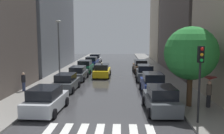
{
  "coord_description": "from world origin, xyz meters",
  "views": [
    {
      "loc": [
        1.11,
        -9.82,
        4.93
      ],
      "look_at": [
        0.04,
        18.33,
        1.37
      ],
      "focal_mm": 37.87,
      "sensor_mm": 36.0,
      "label": 1
    }
  ],
  "objects_px": {
    "parked_car_left_nearest": "(46,100)",
    "parked_car_left_fifth": "(92,62)",
    "parked_car_right_fourth": "(140,66)",
    "pedestrian_near_tree": "(24,81)",
    "parked_car_left_second": "(66,83)",
    "parked_car_left_sixth": "(95,59)",
    "traffic_light_right_corner": "(200,67)",
    "parked_car_right_third": "(145,73)",
    "parked_car_left_third": "(78,73)",
    "street_tree_right": "(191,53)",
    "parked_car_right_nearest": "(161,100)",
    "taxi_midroad": "(102,71)",
    "pedestrian_by_kerb": "(209,86)",
    "lamp_post_left": "(59,46)",
    "parked_car_right_second": "(153,83)",
    "parked_car_left_fourth": "(85,67)"
  },
  "relations": [
    {
      "from": "parked_car_left_third",
      "to": "parked_car_left_fifth",
      "type": "distance_m",
      "value": 11.98
    },
    {
      "from": "parked_car_right_second",
      "to": "parked_car_left_sixth",
      "type": "bearing_deg",
      "value": 17.58
    },
    {
      "from": "parked_car_left_third",
      "to": "parked_car_right_fourth",
      "type": "bearing_deg",
      "value": -50.15
    },
    {
      "from": "parked_car_left_fifth",
      "to": "parked_car_right_fourth",
      "type": "distance_m",
      "value": 9.47
    },
    {
      "from": "parked_car_right_fourth",
      "to": "traffic_light_right_corner",
      "type": "distance_m",
      "value": 20.59
    },
    {
      "from": "parked_car_left_fifth",
      "to": "parked_car_right_nearest",
      "type": "relative_size",
      "value": 0.95
    },
    {
      "from": "traffic_light_right_corner",
      "to": "parked_car_left_fourth",
      "type": "bearing_deg",
      "value": 115.65
    },
    {
      "from": "parked_car_left_third",
      "to": "parked_car_right_nearest",
      "type": "distance_m",
      "value": 13.86
    },
    {
      "from": "parked_car_left_third",
      "to": "lamp_post_left",
      "type": "bearing_deg",
      "value": 138.01
    },
    {
      "from": "taxi_midroad",
      "to": "pedestrian_by_kerb",
      "type": "height_order",
      "value": "pedestrian_by_kerb"
    },
    {
      "from": "parked_car_right_nearest",
      "to": "parked_car_right_fourth",
      "type": "relative_size",
      "value": 0.99
    },
    {
      "from": "parked_car_left_third",
      "to": "parked_car_left_nearest",
      "type": "bearing_deg",
      "value": -179.4
    },
    {
      "from": "parked_car_left_nearest",
      "to": "parked_car_right_fourth",
      "type": "distance_m",
      "value": 19.86
    },
    {
      "from": "taxi_midroad",
      "to": "pedestrian_near_tree",
      "type": "xyz_separation_m",
      "value": [
        -6.33,
        -8.68,
        0.25
      ]
    },
    {
      "from": "parked_car_left_second",
      "to": "street_tree_right",
      "type": "height_order",
      "value": "street_tree_right"
    },
    {
      "from": "street_tree_right",
      "to": "parked_car_right_nearest",
      "type": "bearing_deg",
      "value": -157.23
    },
    {
      "from": "parked_car_left_sixth",
      "to": "street_tree_right",
      "type": "xyz_separation_m",
      "value": [
        9.63,
        -27.91,
        3.0
      ]
    },
    {
      "from": "parked_car_right_fourth",
      "to": "pedestrian_by_kerb",
      "type": "relative_size",
      "value": 2.1
    },
    {
      "from": "parked_car_right_second",
      "to": "street_tree_right",
      "type": "distance_m",
      "value": 5.74
    },
    {
      "from": "taxi_midroad",
      "to": "street_tree_right",
      "type": "bearing_deg",
      "value": -150.08
    },
    {
      "from": "parked_car_right_nearest",
      "to": "taxi_midroad",
      "type": "distance_m",
      "value": 14.58
    },
    {
      "from": "parked_car_left_second",
      "to": "parked_car_left_sixth",
      "type": "distance_m",
      "value": 22.84
    },
    {
      "from": "parked_car_left_fourth",
      "to": "parked_car_right_third",
      "type": "xyz_separation_m",
      "value": [
        7.78,
        -5.08,
        0.0
      ]
    },
    {
      "from": "parked_car_right_second",
      "to": "street_tree_right",
      "type": "height_order",
      "value": "street_tree_right"
    },
    {
      "from": "pedestrian_near_tree",
      "to": "parked_car_right_fourth",
      "type": "bearing_deg",
      "value": -17.63
    },
    {
      "from": "parked_car_right_second",
      "to": "parked_car_right_fourth",
      "type": "relative_size",
      "value": 0.97
    },
    {
      "from": "lamp_post_left",
      "to": "taxi_midroad",
      "type": "bearing_deg",
      "value": 42.63
    },
    {
      "from": "parked_car_right_second",
      "to": "lamp_post_left",
      "type": "height_order",
      "value": "lamp_post_left"
    },
    {
      "from": "parked_car_right_third",
      "to": "taxi_midroad",
      "type": "xyz_separation_m",
      "value": [
        -5.16,
        1.81,
        -0.05
      ]
    },
    {
      "from": "parked_car_left_second",
      "to": "pedestrian_near_tree",
      "type": "distance_m",
      "value": 3.75
    },
    {
      "from": "parked_car_right_second",
      "to": "parked_car_right_fourth",
      "type": "bearing_deg",
      "value": -0.18
    },
    {
      "from": "parked_car_left_fifth",
      "to": "parked_car_right_nearest",
      "type": "xyz_separation_m",
      "value": [
        7.56,
        -23.53,
        0.01
      ]
    },
    {
      "from": "traffic_light_right_corner",
      "to": "parked_car_right_third",
      "type": "bearing_deg",
      "value": 96.11
    },
    {
      "from": "parked_car_right_third",
      "to": "taxi_midroad",
      "type": "bearing_deg",
      "value": 72.35
    },
    {
      "from": "parked_car_left_third",
      "to": "parked_car_right_nearest",
      "type": "relative_size",
      "value": 1.05
    },
    {
      "from": "parked_car_right_fourth",
      "to": "parked_car_left_fifth",
      "type": "bearing_deg",
      "value": 51.03
    },
    {
      "from": "parked_car_right_second",
      "to": "lamp_post_left",
      "type": "xyz_separation_m",
      "value": [
        -9.5,
        4.34,
        3.12
      ]
    },
    {
      "from": "parked_car_left_sixth",
      "to": "parked_car_right_third",
      "type": "relative_size",
      "value": 0.88
    },
    {
      "from": "parked_car_left_nearest",
      "to": "parked_car_left_fifth",
      "type": "bearing_deg",
      "value": 2.24
    },
    {
      "from": "taxi_midroad",
      "to": "parked_car_left_nearest",
      "type": "bearing_deg",
      "value": 170.34
    },
    {
      "from": "pedestrian_by_kerb",
      "to": "traffic_light_right_corner",
      "type": "height_order",
      "value": "traffic_light_right_corner"
    },
    {
      "from": "parked_car_right_fourth",
      "to": "taxi_midroad",
      "type": "xyz_separation_m",
      "value": [
        -5.11,
        -4.24,
        -0.05
      ]
    },
    {
      "from": "parked_car_left_nearest",
      "to": "parked_car_left_fifth",
      "type": "relative_size",
      "value": 1.03
    },
    {
      "from": "parked_car_right_nearest",
      "to": "lamp_post_left",
      "type": "bearing_deg",
      "value": 42.16
    },
    {
      "from": "parked_car_left_third",
      "to": "street_tree_right",
      "type": "distance_m",
      "value": 14.79
    },
    {
      "from": "taxi_midroad",
      "to": "pedestrian_by_kerb",
      "type": "bearing_deg",
      "value": -146.7
    },
    {
      "from": "parked_car_left_fourth",
      "to": "taxi_midroad",
      "type": "xyz_separation_m",
      "value": [
        2.62,
        -3.27,
        -0.05
      ]
    },
    {
      "from": "parked_car_left_second",
      "to": "parked_car_right_third",
      "type": "xyz_separation_m",
      "value": [
        7.87,
        5.91,
        0.07
      ]
    },
    {
      "from": "parked_car_left_nearest",
      "to": "parked_car_right_second",
      "type": "xyz_separation_m",
      "value": [
        7.78,
        5.76,
        0.04
      ]
    },
    {
      "from": "parked_car_left_second",
      "to": "parked_car_left_sixth",
      "type": "xyz_separation_m",
      "value": [
        0.22,
        22.84,
        0.08
      ]
    }
  ]
}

